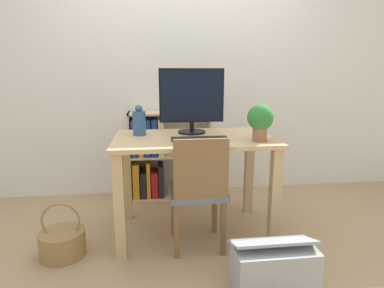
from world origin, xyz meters
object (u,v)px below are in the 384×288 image
Objects in this scene: vase at (139,122)px; bookshelf at (155,157)px; potted_plant at (260,120)px; chair at (198,189)px; storage_box at (274,267)px; keyboard at (200,139)px; basket at (63,242)px; monitor at (192,99)px.

vase reaches higher than bookshelf.
chair is at bearing -172.46° from potted_plant.
keyboard is at bearing 117.72° from storage_box.
chair is at bearing -101.15° from keyboard.
monitor is at bearing 22.88° from basket.
keyboard is 1.05× the size of basket.
vase is 0.28× the size of chair.
vase is at bearing 151.80° from keyboard.
keyboard is 1.02m from bookshelf.
keyboard is 0.97m from storage_box.
storage_box is (1.32, -0.53, 0.04)m from basket.
potted_plant is (0.85, -0.33, 0.05)m from vase.
storage_box is (0.34, -0.65, -0.64)m from keyboard.
chair is at bearing -90.94° from monitor.
chair is 0.96× the size of bookshelf.
potted_plant is at bearing 1.33° from basket.
storage_box is at bearing -21.76° from basket.
vase is at bearing 131.33° from storage_box.
vase is 0.70m from chair.
vase reaches higher than storage_box.
chair reaches higher than basket.
vase is at bearing -173.94° from monitor.
chair is (-0.01, -0.43, -0.59)m from monitor.
monitor is at bearing 94.69° from keyboard.
bookshelf reaches higher than chair.
potted_plant reaches higher than chair.
potted_plant reaches higher than keyboard.
storage_box is at bearing -62.28° from keyboard.
vase is 0.49× the size of storage_box.
potted_plant is 0.96m from storage_box.
keyboard is at bearing 77.55° from chair.
chair is at bearing -74.62° from bookshelf.
bookshelf reaches higher than keyboard.
storage_box is (0.78, -0.89, -0.73)m from vase.
basket is (-0.95, 0.03, -0.36)m from chair.
basket is 1.42m from storage_box.
monitor is 0.59m from potted_plant.
chair is 1.01m from basket.
monitor is at bearing 87.76° from chair.
vase is at bearing -100.16° from bookshelf.
keyboard is at bearing 167.45° from potted_plant.
basket is (-0.98, -0.12, -0.68)m from keyboard.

